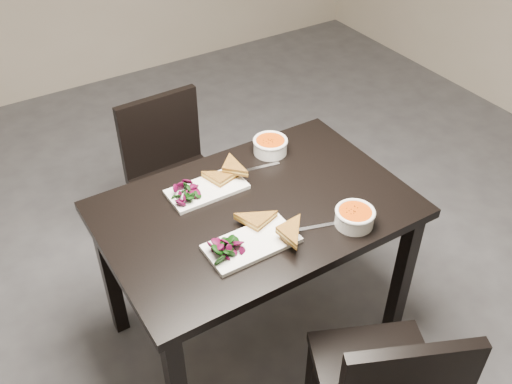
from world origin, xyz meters
TOP-DOWN VIEW (x-y plane):
  - ground at (0.00, 0.00)m, footprint 5.00×5.00m
  - table at (-0.15, -0.26)m, footprint 1.20×0.80m
  - chair_far at (-0.19, 0.46)m, footprint 0.43×0.43m
  - plate_near at (-0.28, -0.44)m, footprint 0.34×0.17m
  - sandwich_near at (-0.21, -0.43)m, footprint 0.20×0.17m
  - salad_near at (-0.38, -0.44)m, footprint 0.11×0.10m
  - soup_bowl_near at (0.11, -0.55)m, footprint 0.15×0.15m
  - cutlery_near at (-0.00, -0.49)m, footprint 0.18×0.07m
  - plate_far at (-0.26, -0.08)m, footprint 0.32×0.16m
  - sandwich_far at (-0.20, -0.10)m, footprint 0.18×0.16m
  - salad_far at (-0.36, -0.08)m, footprint 0.10×0.09m
  - soup_bowl_far at (0.10, 0.02)m, footprint 0.15×0.15m
  - cutlery_far at (0.00, -0.06)m, footprint 0.18×0.05m

SIDE VIEW (x-z plane):
  - ground at x=0.00m, z-range 0.00..0.00m
  - chair_far at x=-0.19m, z-range 0.06..0.91m
  - table at x=-0.15m, z-range 0.28..1.03m
  - cutlery_near at x=0.00m, z-range 0.75..0.75m
  - cutlery_far at x=0.00m, z-range 0.75..0.75m
  - plate_far at x=-0.26m, z-range 0.75..0.77m
  - plate_near at x=-0.28m, z-range 0.75..0.77m
  - salad_far at x=-0.36m, z-range 0.77..0.81m
  - soup_bowl_near at x=0.11m, z-range 0.75..0.82m
  - soup_bowl_far at x=0.10m, z-range 0.75..0.82m
  - salad_near at x=-0.38m, z-range 0.77..0.81m
  - sandwich_far at x=-0.20m, z-range 0.77..0.82m
  - sandwich_near at x=-0.21m, z-range 0.77..0.82m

